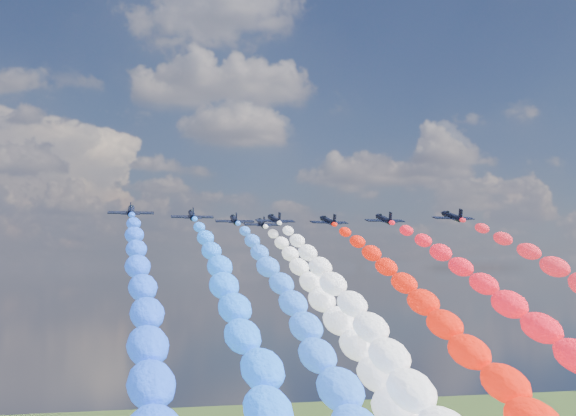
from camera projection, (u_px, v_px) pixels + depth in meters
name	position (u px, v px, depth m)	size (l,w,h in m)	color
jet_0	(131.00, 211.00, 151.10)	(8.91, 11.95, 2.63)	black
trail_0	(146.00, 351.00, 91.50)	(6.39, 116.10, 46.35)	blue
jet_1	(192.00, 215.00, 163.05)	(8.91, 11.95, 2.63)	black
trail_1	(240.00, 341.00, 103.45)	(6.39, 116.10, 46.35)	#1A67FA
jet_2	(234.00, 220.00, 178.52)	(8.91, 11.95, 2.63)	black
trail_2	(298.00, 332.00, 118.91)	(6.39, 116.10, 46.35)	blue
jet_3	(275.00, 219.00, 177.18)	(8.91, 11.95, 2.63)	black
trail_3	(359.00, 332.00, 117.58)	(6.39, 116.10, 46.35)	white
jet_4	(262.00, 223.00, 191.81)	(8.91, 11.95, 2.63)	black
trail_4	(331.00, 325.00, 132.21)	(6.39, 116.10, 46.35)	white
jet_5	(328.00, 221.00, 182.93)	(8.91, 11.95, 2.63)	black
trail_5	(435.00, 329.00, 123.33)	(6.39, 116.10, 46.35)	red
jet_6	(384.00, 219.00, 176.24)	(8.91, 11.95, 2.63)	black
trail_6	(525.00, 333.00, 116.64)	(6.39, 116.10, 46.35)	red
jet_7	(452.00, 216.00, 167.11)	(8.91, 11.95, 2.63)	black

